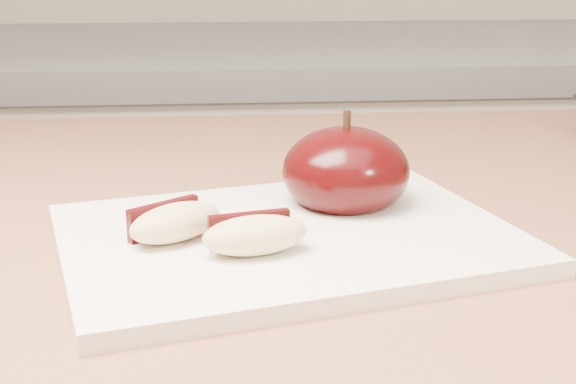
{
  "coord_description": "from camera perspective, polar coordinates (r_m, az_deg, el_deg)",
  "views": [
    {
      "loc": [
        -0.13,
        -0.06,
        1.08
      ],
      "look_at": [
        -0.09,
        0.41,
        0.94
      ],
      "focal_mm": 50.0,
      "sensor_mm": 36.0,
      "label": 1
    }
  ],
  "objects": [
    {
      "name": "back_cabinet",
      "position": [
        1.41,
        0.75,
        -8.57
      ],
      "size": [
        2.4,
        0.62,
        0.94
      ],
      "color": "silver",
      "rests_on": "ground"
    },
    {
      "name": "cutting_board",
      "position": [
        0.5,
        0.0,
        -3.33
      ],
      "size": [
        0.32,
        0.26,
        0.01
      ],
      "primitive_type": "cube",
      "rotation": [
        0.0,
        0.0,
        0.25
      ],
      "color": "white",
      "rests_on": "island_counter"
    },
    {
      "name": "apple_wedge_b",
      "position": [
        0.46,
        -2.41,
        -3.04
      ],
      "size": [
        0.07,
        0.04,
        0.02
      ],
      "rotation": [
        0.0,
        0.0,
        0.22
      ],
      "color": "#D7BE88",
      "rests_on": "cutting_board"
    },
    {
      "name": "apple_wedge_a",
      "position": [
        0.49,
        -8.1,
        -2.12
      ],
      "size": [
        0.07,
        0.06,
        0.02
      ],
      "rotation": [
        0.0,
        0.0,
        0.65
      ],
      "color": "#D7BE88",
      "rests_on": "cutting_board"
    },
    {
      "name": "apple_half",
      "position": [
        0.55,
        4.13,
        1.47
      ],
      "size": [
        0.11,
        0.11,
        0.07
      ],
      "rotation": [
        0.0,
        0.0,
        -0.41
      ],
      "color": "black",
      "rests_on": "cutting_board"
    }
  ]
}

